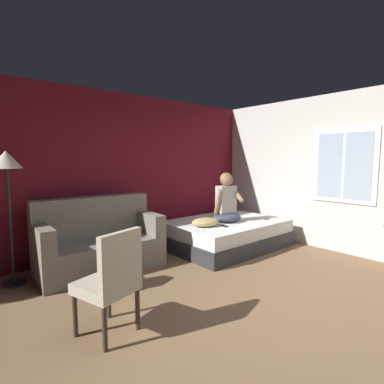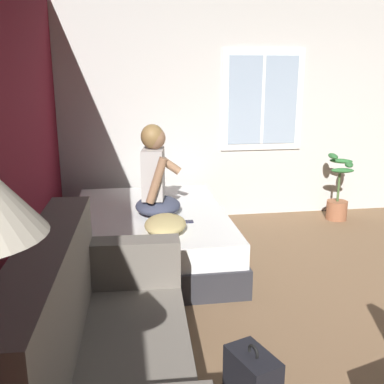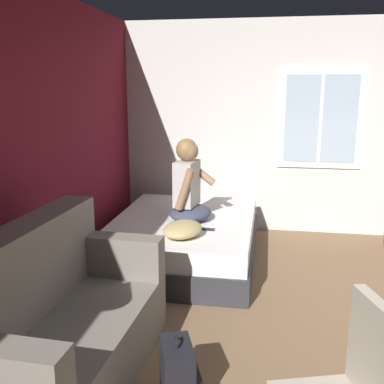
{
  "view_description": "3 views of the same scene",
  "coord_description": "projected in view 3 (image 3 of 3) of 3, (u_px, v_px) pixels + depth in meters",
  "views": [
    {
      "loc": [
        -2.32,
        -1.79,
        1.6
      ],
      "look_at": [
        0.89,
        2.03,
        1.04
      ],
      "focal_mm": 28.0,
      "sensor_mm": 36.0,
      "label": 1
    },
    {
      "loc": [
        -2.68,
        2.14,
        1.82
      ],
      "look_at": [
        0.34,
        1.68,
        1.01
      ],
      "focal_mm": 42.0,
      "sensor_mm": 36.0,
      "label": 2
    },
    {
      "loc": [
        -3.03,
        1.03,
        1.89
      ],
      "look_at": [
        0.48,
        1.63,
        1.05
      ],
      "focal_mm": 42.0,
      "sensor_mm": 36.0,
      "label": 3
    }
  ],
  "objects": [
    {
      "name": "throw_pillow",
      "position": [
        183.0,
        229.0,
        4.3
      ],
      "size": [
        0.54,
        0.44,
        0.14
      ],
      "primitive_type": "ellipsoid",
      "rotation": [
        0.0,
        0.0,
        -0.19
      ],
      "color": "tan",
      "rests_on": "bed"
    },
    {
      "name": "person_seated",
      "position": [
        189.0,
        188.0,
        4.76
      ],
      "size": [
        0.58,
        0.52,
        0.88
      ],
      "color": "#383D51",
      "rests_on": "bed"
    },
    {
      "name": "backpack",
      "position": [
        179.0,
        376.0,
        2.7
      ],
      "size": [
        0.34,
        0.31,
        0.46
      ],
      "color": "black",
      "rests_on": "ground"
    },
    {
      "name": "bed",
      "position": [
        184.0,
        239.0,
        4.96
      ],
      "size": [
        2.09,
        1.53,
        0.48
      ],
      "color": "#2D2D33",
      "rests_on": "ground"
    },
    {
      "name": "wall_back_accent",
      "position": [
        1.0,
        160.0,
        3.35
      ],
      "size": [
        10.67,
        0.16,
        2.7
      ],
      "primitive_type": "cube",
      "color": "maroon",
      "rests_on": "ground"
    },
    {
      "name": "cell_phone",
      "position": [
        207.0,
        229.0,
        4.5
      ],
      "size": [
        0.07,
        0.15,
        0.01
      ],
      "primitive_type": "cube",
      "rotation": [
        0.0,
        0.0,
        3.09
      ],
      "color": "black",
      "rests_on": "bed"
    },
    {
      "name": "couch",
      "position": [
        57.0,
        328.0,
        2.85
      ],
      "size": [
        1.73,
        0.89,
        1.04
      ],
      "color": "slate",
      "rests_on": "ground"
    },
    {
      "name": "wall_side_with_window",
      "position": [
        351.0,
        129.0,
        5.65
      ],
      "size": [
        0.19,
        7.22,
        2.7
      ],
      "color": "silver",
      "rests_on": "ground"
    }
  ]
}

